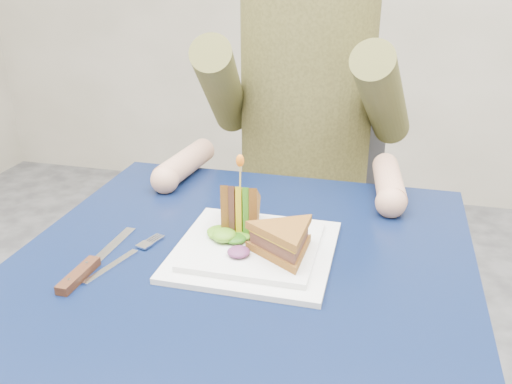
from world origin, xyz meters
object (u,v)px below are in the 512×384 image
(fork, at_px, (124,259))
(table, at_px, (243,298))
(diner, at_px, (306,75))
(sandwich_flat, at_px, (284,240))
(knife, at_px, (86,269))
(sandwich_upright, at_px, (241,211))
(chair, at_px, (307,194))
(plate, at_px, (254,249))

(fork, bearing_deg, table, 16.24)
(diner, xyz_separation_m, sandwich_flat, (0.07, -0.61, -0.14))
(fork, xyz_separation_m, knife, (-0.04, -0.05, 0.00))
(knife, bearing_deg, sandwich_upright, 39.16)
(chair, xyz_separation_m, sandwich_flat, (0.07, -0.72, 0.23))
(chair, distance_m, knife, 0.87)
(chair, distance_m, diner, 0.39)
(table, bearing_deg, knife, -155.42)
(table, height_order, sandwich_upright, sandwich_upright)
(table, xyz_separation_m, sandwich_upright, (-0.02, 0.06, 0.13))
(diner, relative_size, knife, 3.36)
(fork, bearing_deg, sandwich_flat, 10.76)
(knife, bearing_deg, fork, 51.06)
(diner, xyz_separation_m, sandwich_upright, (-0.02, -0.54, -0.13))
(sandwich_flat, xyz_separation_m, fork, (-0.26, -0.05, -0.04))
(chair, relative_size, diner, 1.25)
(chair, xyz_separation_m, diner, (-0.00, -0.11, 0.37))
(plate, bearing_deg, diner, 91.57)
(sandwich_upright, bearing_deg, diner, 87.85)
(table, height_order, knife, knife)
(plate, bearing_deg, fork, -159.96)
(chair, bearing_deg, sandwich_flat, -84.37)
(chair, xyz_separation_m, knife, (-0.23, -0.82, 0.20))
(sandwich_upright, bearing_deg, table, -72.65)
(diner, relative_size, sandwich_upright, 5.38)
(diner, height_order, fork, diner)
(chair, relative_size, plate, 3.58)
(table, xyz_separation_m, fork, (-0.19, -0.05, 0.08))
(diner, bearing_deg, table, -90.00)
(table, height_order, plate, plate)
(table, xyz_separation_m, chair, (0.00, 0.71, -0.11))
(sandwich_flat, bearing_deg, chair, 95.63)
(diner, bearing_deg, knife, -107.83)
(plate, height_order, knife, plate)
(table, xyz_separation_m, plate, (0.02, 0.02, 0.09))
(diner, distance_m, knife, 0.76)
(chair, distance_m, sandwich_upright, 0.69)
(table, relative_size, sandwich_flat, 4.18)
(table, relative_size, sandwich_upright, 5.41)
(fork, bearing_deg, diner, 74.09)
(sandwich_flat, relative_size, sandwich_upright, 1.29)
(fork, relative_size, knife, 0.79)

